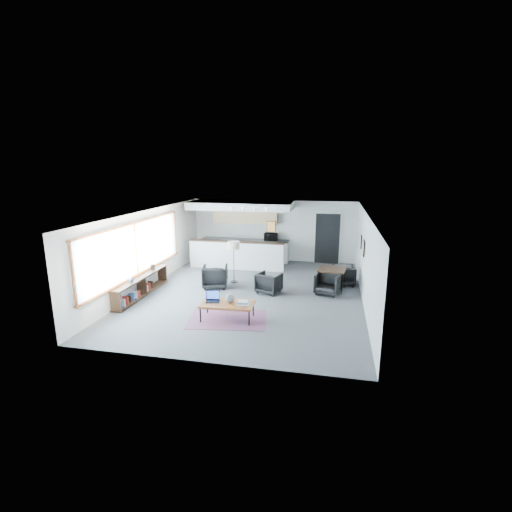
% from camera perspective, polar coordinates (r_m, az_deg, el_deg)
% --- Properties ---
extents(room, '(7.02, 9.02, 2.62)m').
position_cam_1_polar(room, '(11.72, -0.84, 0.35)').
color(room, '#4B4B4E').
rests_on(room, ground).
extents(window, '(0.10, 5.95, 1.66)m').
position_cam_1_polar(window, '(12.12, -18.01, 0.87)').
color(window, '#8CBFFF').
rests_on(window, room).
extents(console, '(0.35, 3.00, 0.80)m').
position_cam_1_polar(console, '(12.20, -17.30, -4.49)').
color(console, black).
rests_on(console, floor).
extents(kitchenette, '(4.20, 1.96, 2.60)m').
position_cam_1_polar(kitchenette, '(15.52, -2.14, 3.90)').
color(kitchenette, white).
rests_on(kitchenette, floor).
extents(doorway, '(1.10, 0.12, 2.15)m').
position_cam_1_polar(doorway, '(15.82, 10.91, 2.73)').
color(doorway, black).
rests_on(doorway, room).
extents(track_light, '(1.60, 0.07, 0.15)m').
position_cam_1_polar(track_light, '(13.77, -1.24, 7.50)').
color(track_light, silver).
rests_on(track_light, room).
extents(wall_art_lower, '(0.03, 0.38, 0.48)m').
position_cam_1_polar(wall_art_lower, '(11.82, 16.23, 1.16)').
color(wall_art_lower, black).
rests_on(wall_art_lower, room).
extents(wall_art_upper, '(0.03, 0.34, 0.44)m').
position_cam_1_polar(wall_art_upper, '(13.10, 15.84, 2.13)').
color(wall_art_upper, black).
rests_on(wall_art_upper, room).
extents(kilim_rug, '(2.24, 1.69, 0.01)m').
position_cam_1_polar(kilim_rug, '(10.10, -4.39, -9.64)').
color(kilim_rug, '#5C3048').
rests_on(kilim_rug, floor).
extents(coffee_table, '(1.44, 0.83, 0.46)m').
position_cam_1_polar(coffee_table, '(9.94, -4.44, -7.42)').
color(coffee_table, brown).
rests_on(coffee_table, floor).
extents(laptop, '(0.43, 0.38, 0.26)m').
position_cam_1_polar(laptop, '(10.12, -6.66, -6.43)').
color(laptop, black).
rests_on(laptop, coffee_table).
extents(ceramic_pot, '(0.24, 0.24, 0.24)m').
position_cam_1_polar(ceramic_pot, '(9.92, -4.02, -6.50)').
color(ceramic_pot, gray).
rests_on(ceramic_pot, coffee_table).
extents(book_stack, '(0.36, 0.31, 0.10)m').
position_cam_1_polar(book_stack, '(9.81, -2.00, -7.18)').
color(book_stack, silver).
rests_on(book_stack, coffee_table).
extents(coaster, '(0.10, 0.10, 0.01)m').
position_cam_1_polar(coaster, '(9.72, -4.04, -7.68)').
color(coaster, '#E5590C').
rests_on(coaster, coffee_table).
extents(armchair_left, '(0.96, 0.92, 0.83)m').
position_cam_1_polar(armchair_left, '(12.58, -6.32, -2.97)').
color(armchair_left, black).
rests_on(armchair_left, floor).
extents(armchair_right, '(0.86, 0.83, 0.72)m').
position_cam_1_polar(armchair_right, '(12.00, 2.00, -4.00)').
color(armchair_right, black).
rests_on(armchair_right, floor).
extents(floor_lamp, '(0.53, 0.53, 1.47)m').
position_cam_1_polar(floor_lamp, '(12.88, -3.47, 1.42)').
color(floor_lamp, black).
rests_on(floor_lamp, floor).
extents(dining_table, '(0.96, 0.96, 0.72)m').
position_cam_1_polar(dining_table, '(12.44, 11.62, -2.23)').
color(dining_table, black).
rests_on(dining_table, floor).
extents(dining_chair_near, '(0.74, 0.72, 0.63)m').
position_cam_1_polar(dining_chair_near, '(12.10, 10.99, -4.31)').
color(dining_chair_near, black).
rests_on(dining_chair_near, floor).
extents(dining_chair_far, '(0.69, 0.65, 0.63)m').
position_cam_1_polar(dining_chair_far, '(13.16, 13.34, -2.97)').
color(dining_chair_far, black).
rests_on(dining_chair_far, floor).
extents(microwave, '(0.59, 0.36, 0.38)m').
position_cam_1_polar(microwave, '(15.76, 2.29, 3.09)').
color(microwave, black).
rests_on(microwave, kitchenette).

